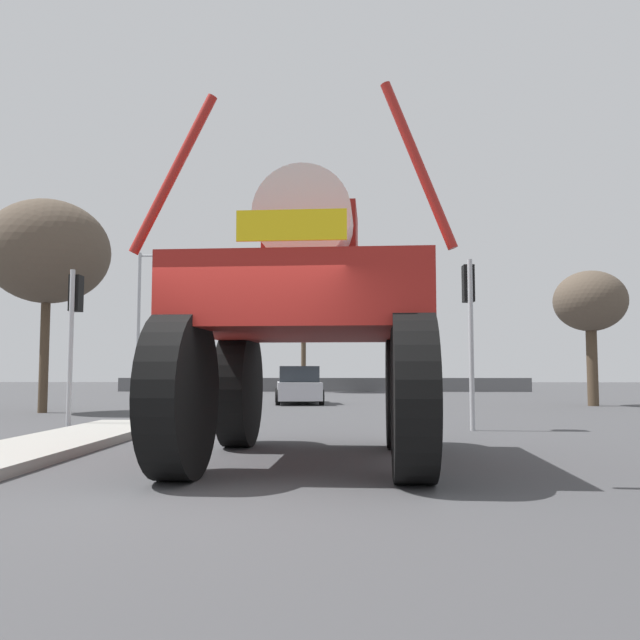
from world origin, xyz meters
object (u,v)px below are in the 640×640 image
at_px(traffic_signal_near_left, 74,313).
at_px(streetlight_far_left, 141,317).
at_px(oversize_sprayer, 309,321).
at_px(bare_tree_far_center, 304,294).
at_px(bare_tree_right, 590,303).
at_px(bare_tree_left, 48,252).
at_px(sedan_ahead, 298,386).
at_px(traffic_signal_near_right, 469,306).

xyz_separation_m(traffic_signal_near_left, streetlight_far_left, (-3.53, 16.54, 1.32)).
bearing_deg(oversize_sprayer, streetlight_far_left, 25.61).
distance_m(traffic_signal_near_left, bare_tree_far_center, 27.54).
distance_m(bare_tree_right, bare_tree_far_center, 20.41).
bearing_deg(bare_tree_left, traffic_signal_near_left, -60.26).
bearing_deg(traffic_signal_near_left, bare_tree_far_center, 82.17).
height_order(oversize_sprayer, bare_tree_right, bare_tree_right).
bearing_deg(sedan_ahead, oversize_sprayer, 178.18).
distance_m(oversize_sprayer, traffic_signal_near_right, 6.29).
height_order(sedan_ahead, bare_tree_far_center, bare_tree_far_center).
height_order(oversize_sprayer, traffic_signal_near_right, oversize_sprayer).
height_order(bare_tree_right, bare_tree_far_center, bare_tree_far_center).
height_order(traffic_signal_near_right, bare_tree_left, bare_tree_left).
bearing_deg(oversize_sprayer, sedan_ahead, 7.00).
relative_size(bare_tree_left, bare_tree_right, 1.32).
height_order(traffic_signal_near_left, traffic_signal_near_right, traffic_signal_near_right).
bearing_deg(traffic_signal_near_left, sedan_ahead, 70.28).
bearing_deg(traffic_signal_near_left, bare_tree_left, 119.74).
xyz_separation_m(sedan_ahead, traffic_signal_near_left, (-4.36, -12.16, 1.92)).
bearing_deg(bare_tree_right, oversize_sprayer, -122.20).
relative_size(sedan_ahead, bare_tree_right, 0.82).
xyz_separation_m(oversize_sprayer, bare_tree_left, (-8.97, 11.11, 3.11)).
bearing_deg(streetlight_far_left, traffic_signal_near_left, -77.94).
height_order(oversize_sprayer, traffic_signal_near_left, oversize_sprayer).
bearing_deg(bare_tree_left, streetlight_far_left, 91.08).
relative_size(bare_tree_right, bare_tree_far_center, 0.65).
height_order(oversize_sprayer, sedan_ahead, oversize_sprayer).
xyz_separation_m(bare_tree_left, bare_tree_right, (19.01, 4.84, -1.19)).
distance_m(sedan_ahead, bare_tree_left, 10.90).
distance_m(streetlight_far_left, bare_tree_left, 10.78).
bearing_deg(traffic_signal_near_right, traffic_signal_near_left, 179.98).
xyz_separation_m(sedan_ahead, traffic_signal_near_right, (4.63, -12.17, 2.06)).
distance_m(sedan_ahead, traffic_signal_near_left, 13.06).
xyz_separation_m(bare_tree_right, bare_tree_far_center, (-11.96, 16.38, 2.31)).
xyz_separation_m(traffic_signal_near_left, bare_tree_far_center, (3.72, 27.05, 3.62)).
distance_m(oversize_sprayer, traffic_signal_near_left, 7.75).
bearing_deg(bare_tree_far_center, streetlight_far_left, -124.63).
bearing_deg(bare_tree_left, bare_tree_far_center, 71.61).
bearing_deg(bare_tree_far_center, bare_tree_left, -108.39).
height_order(sedan_ahead, traffic_signal_near_right, traffic_signal_near_right).
height_order(bare_tree_left, bare_tree_right, bare_tree_left).
relative_size(streetlight_far_left, bare_tree_left, 1.04).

